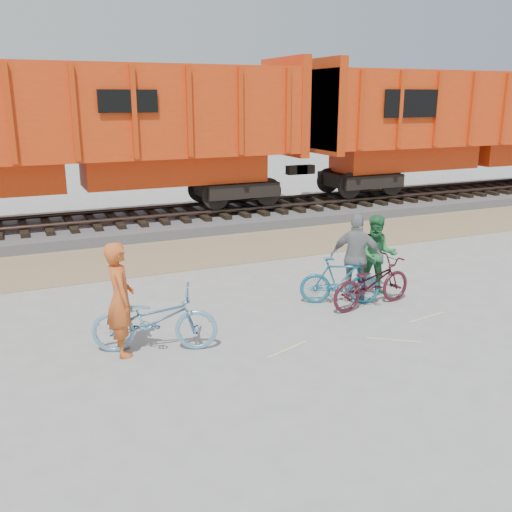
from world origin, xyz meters
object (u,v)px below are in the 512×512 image
object	(u,v)px
hopper_car_right	(472,122)
person_man	(377,255)
bicycle_maroon	(372,283)
bicycle_teal	(340,281)
person_solo	(120,299)
person_woman	(357,258)
hopper_car_center	(69,131)
bicycle_blue	(155,320)

from	to	relation	value
hopper_car_right	person_man	bearing A→B (deg)	-141.12
bicycle_maroon	bicycle_teal	bearing A→B (deg)	43.39
person_solo	person_woman	world-z (taller)	person_solo
bicycle_teal	person_woman	world-z (taller)	person_woman
hopper_car_right	person_woman	distance (m)	13.68
person_solo	person_man	distance (m)	5.41
hopper_car_center	bicycle_blue	distance (m)	9.29
hopper_car_center	person_man	xyz separation A→B (m)	(4.96, -8.10, -2.18)
bicycle_blue	bicycle_teal	world-z (taller)	bicycle_blue
hopper_car_center	person_man	size ratio (longest dim) A/B	8.46
hopper_car_right	bicycle_teal	world-z (taller)	hopper_car_right
person_man	bicycle_maroon	bearing A→B (deg)	-103.76
bicycle_maroon	person_man	size ratio (longest dim) A/B	1.12
bicycle_blue	person_solo	world-z (taller)	person_solo
hopper_car_right	hopper_car_center	bearing A→B (deg)	180.00
bicycle_teal	bicycle_maroon	bearing A→B (deg)	-104.14
person_woman	bicycle_teal	bearing A→B (deg)	43.52
hopper_car_right	person_solo	world-z (taller)	hopper_car_right
bicycle_blue	bicycle_maroon	distance (m)	4.34
hopper_car_center	person_woman	xyz separation A→B (m)	(4.33, -8.29, -2.11)
person_solo	person_man	world-z (taller)	person_solo
bicycle_maroon	person_woman	size ratio (longest dim) A/B	1.04
bicycle_maroon	person_man	bearing A→B (deg)	-48.81
person_man	bicycle_teal	bearing A→B (deg)	-140.57
hopper_car_right	person_solo	distance (m)	17.89
person_solo	person_man	size ratio (longest dim) A/B	1.10
hopper_car_right	person_man	distance (m)	13.08
hopper_car_right	bicycle_teal	bearing A→B (deg)	-143.08
bicycle_blue	person_man	xyz separation A→B (m)	(4.86, 0.85, 0.30)
hopper_car_right	person_solo	xyz separation A→B (m)	(-15.40, -8.85, -2.09)
bicycle_blue	person_man	world-z (taller)	person_man
hopper_car_center	bicycle_teal	distance (m)	9.54
hopper_car_center	hopper_car_right	distance (m)	15.00
hopper_car_right	person_woman	bearing A→B (deg)	-142.17
bicycle_blue	person_woman	world-z (taller)	person_woman
hopper_car_center	bicycle_maroon	bearing A→B (deg)	-62.99
hopper_car_center	bicycle_blue	xyz separation A→B (m)	(0.10, -8.95, -2.48)
bicycle_teal	person_woman	size ratio (longest dim) A/B	0.88
hopper_car_right	bicycle_teal	xyz separation A→B (m)	(-11.04, -8.30, -2.54)
person_woman	bicycle_maroon	bearing A→B (deg)	146.08
bicycle_blue	person_solo	size ratio (longest dim) A/B	1.09
bicycle_teal	person_man	bearing A→B (deg)	-53.15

